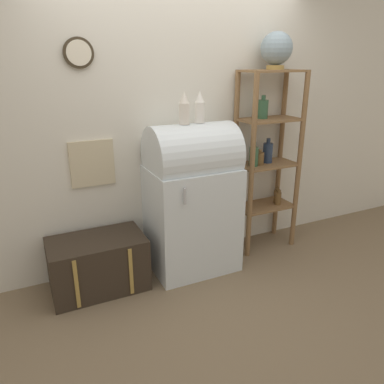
{
  "coord_description": "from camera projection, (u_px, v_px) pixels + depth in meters",
  "views": [
    {
      "loc": [
        -1.37,
        -2.61,
        1.89
      ],
      "look_at": [
        -0.0,
        0.26,
        0.75
      ],
      "focal_mm": 35.0,
      "sensor_mm": 36.0,
      "label": 1
    }
  ],
  "objects": [
    {
      "name": "ground_plane",
      "position": [
        204.0,
        278.0,
        3.41
      ],
      "size": [
        12.0,
        12.0,
        0.0
      ],
      "primitive_type": "plane",
      "color": "#7A664C"
    },
    {
      "name": "globe",
      "position": [
        276.0,
        49.0,
        3.43
      ],
      "size": [
        0.29,
        0.29,
        0.33
      ],
      "color": "#AD8942",
      "rests_on": "shelf_unit"
    },
    {
      "name": "vase_left",
      "position": [
        184.0,
        109.0,
        3.1
      ],
      "size": [
        0.09,
        0.09,
        0.27
      ],
      "color": "silver",
      "rests_on": "refrigerator"
    },
    {
      "name": "suitcase_trunk",
      "position": [
        98.0,
        264.0,
        3.2
      ],
      "size": [
        0.8,
        0.49,
        0.47
      ],
      "color": "#33281E",
      "rests_on": "ground_plane"
    },
    {
      "name": "wall_back",
      "position": [
        177.0,
        121.0,
        3.45
      ],
      "size": [
        7.0,
        0.09,
        2.7
      ],
      "color": "silver",
      "rests_on": "ground_plane"
    },
    {
      "name": "shelf_unit",
      "position": [
        267.0,
        153.0,
        3.73
      ],
      "size": [
        0.62,
        0.36,
        1.8
      ],
      "color": "olive",
      "rests_on": "ground_plane"
    },
    {
      "name": "vase_center",
      "position": [
        200.0,
        108.0,
        3.17
      ],
      "size": [
        0.09,
        0.09,
        0.27
      ],
      "color": "white",
      "rests_on": "refrigerator"
    },
    {
      "name": "refrigerator",
      "position": [
        192.0,
        198.0,
        3.4
      ],
      "size": [
        0.78,
        0.61,
        1.37
      ],
      "color": "silver",
      "rests_on": "ground_plane"
    }
  ]
}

